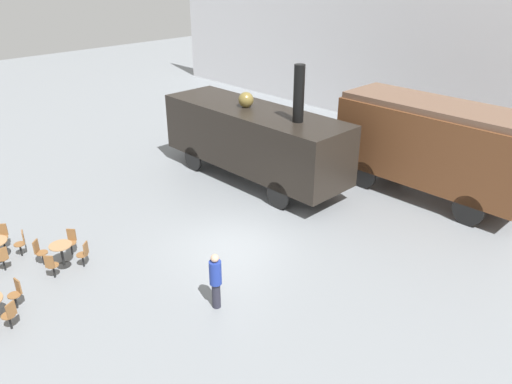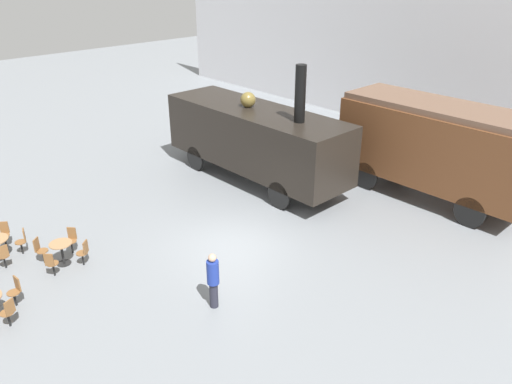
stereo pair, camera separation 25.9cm
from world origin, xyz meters
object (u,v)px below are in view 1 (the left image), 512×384
object	(u,v)px
passenger_coach_wooden	(434,143)
visitor_person	(216,279)
steam_locomotive	(254,137)
cafe_chair_0	(3,235)
cafe_table_mid	(61,251)

from	to	relation	value
passenger_coach_wooden	visitor_person	size ratio (longest dim) A/B	4.39
steam_locomotive	cafe_chair_0	bearing A→B (deg)	-99.85
passenger_coach_wooden	visitor_person	distance (m)	10.92
steam_locomotive	cafe_chair_0	xyz separation A→B (m)	(-1.72, -9.93, -1.44)
passenger_coach_wooden	steam_locomotive	size ratio (longest dim) A/B	0.85
passenger_coach_wooden	cafe_table_mid	world-z (taller)	passenger_coach_wooden
steam_locomotive	visitor_person	distance (m)	8.91
visitor_person	cafe_chair_0	bearing A→B (deg)	-157.19
passenger_coach_wooden	cafe_table_mid	size ratio (longest dim) A/B	9.93
steam_locomotive	passenger_coach_wooden	bearing A→B (deg)	33.24
cafe_chair_0	visitor_person	size ratio (longest dim) A/B	0.51
passenger_coach_wooden	visitor_person	world-z (taller)	passenger_coach_wooden
cafe_chair_0	visitor_person	bearing A→B (deg)	60.20
passenger_coach_wooden	cafe_table_mid	distance (m)	14.16
steam_locomotive	cafe_chair_0	distance (m)	10.18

